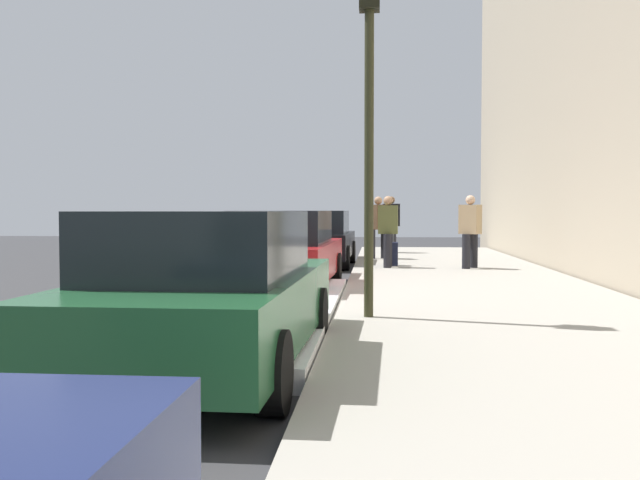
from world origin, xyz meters
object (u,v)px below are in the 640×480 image
at_px(pedestrian_tan_coat, 470,229).
at_px(pedestrian_olive_coat, 388,229).
at_px(pedestrian_black_coat, 391,223).
at_px(parked_car_red, 284,251).
at_px(parked_car_green, 210,291).
at_px(traffic_light_pole, 369,75).
at_px(rolling_suitcase, 393,254).
at_px(parked_car_black, 317,239).
at_px(pedestrian_brown_coat, 378,225).

height_order(pedestrian_tan_coat, pedestrian_olive_coat, pedestrian_tan_coat).
bearing_deg(pedestrian_tan_coat, pedestrian_black_coat, 15.69).
distance_m(parked_car_red, pedestrian_tan_coat, 5.51).
distance_m(parked_car_green, parked_car_red, 6.67).
xyz_separation_m(traffic_light_pole, rolling_suitcase, (8.58, -0.51, -2.80)).
height_order(pedestrian_olive_coat, rolling_suitcase, pedestrian_olive_coat).
height_order(parked_car_black, pedestrian_tan_coat, pedestrian_tan_coat).
bearing_deg(parked_car_red, parked_car_black, -1.22).
distance_m(parked_car_black, pedestrian_black_coat, 4.56).
relative_size(parked_car_green, pedestrian_tan_coat, 2.72).
relative_size(parked_car_black, pedestrian_tan_coat, 2.40).
relative_size(parked_car_red, pedestrian_tan_coat, 2.74).
distance_m(pedestrian_tan_coat, pedestrian_olive_coat, 1.94).
xyz_separation_m(pedestrian_olive_coat, traffic_light_pole, (-8.07, 0.37, 2.18)).
distance_m(traffic_light_pole, rolling_suitcase, 9.04).
bearing_deg(pedestrian_black_coat, parked_car_green, 173.09).
height_order(parked_car_red, rolling_suitcase, parked_car_red).
distance_m(pedestrian_brown_coat, pedestrian_black_coat, 2.95).
bearing_deg(traffic_light_pole, pedestrian_tan_coat, -16.20).
bearing_deg(pedestrian_brown_coat, pedestrian_tan_coat, -146.49).
xyz_separation_m(parked_car_red, rolling_suitcase, (4.51, -2.15, -0.32)).
xyz_separation_m(parked_car_green, parked_car_red, (6.66, 0.17, 0.00)).
bearing_deg(pedestrian_olive_coat, parked_car_red, 153.38).
bearing_deg(pedestrian_black_coat, rolling_suitcase, 179.44).
distance_m(pedestrian_olive_coat, rolling_suitcase, 0.82).
bearing_deg(pedestrian_brown_coat, pedestrian_olive_coat, -175.72).
bearing_deg(pedestrian_tan_coat, parked_car_green, 160.30).
distance_m(pedestrian_brown_coat, rolling_suitcase, 2.71).
height_order(traffic_light_pole, rolling_suitcase, traffic_light_pole).
distance_m(pedestrian_brown_coat, pedestrian_olive_coat, 3.12).
bearing_deg(pedestrian_olive_coat, pedestrian_black_coat, -1.84).
bearing_deg(parked_car_red, pedestrian_black_coat, -12.36).
relative_size(parked_car_black, pedestrian_olive_coat, 2.42).
bearing_deg(rolling_suitcase, pedestrian_tan_coat, -110.36).
xyz_separation_m(pedestrian_tan_coat, traffic_light_pole, (-7.92, 2.30, 2.17)).
height_order(parked_car_black, pedestrian_brown_coat, pedestrian_brown_coat).
height_order(pedestrian_black_coat, rolling_suitcase, pedestrian_black_coat).
height_order(pedestrian_tan_coat, rolling_suitcase, pedestrian_tan_coat).
relative_size(parked_car_red, pedestrian_brown_coat, 2.69).
xyz_separation_m(parked_car_black, traffic_light_pole, (-10.06, -1.51, 2.49)).
xyz_separation_m(parked_car_green, pedestrian_brown_coat, (13.78, -1.60, 0.33)).
bearing_deg(pedestrian_tan_coat, rolling_suitcase, 69.64).
relative_size(parked_car_red, parked_car_black, 1.15).
bearing_deg(pedestrian_brown_coat, traffic_light_pole, 179.31).
relative_size(pedestrian_brown_coat, traffic_light_pole, 0.38).
height_order(parked_car_black, pedestrian_black_coat, pedestrian_black_coat).
bearing_deg(pedestrian_black_coat, parked_car_red, 167.64).
height_order(parked_car_black, rolling_suitcase, parked_car_black).
distance_m(pedestrian_olive_coat, traffic_light_pole, 8.37).
height_order(parked_car_red, pedestrian_olive_coat, pedestrian_olive_coat).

